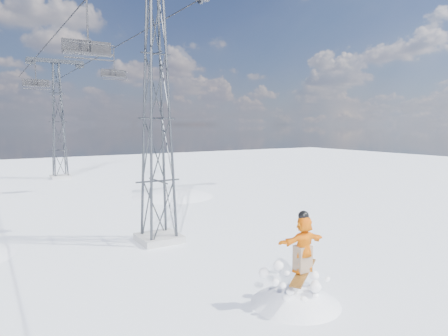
# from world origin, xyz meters

# --- Properties ---
(ground) EXTENTS (120.00, 120.00, 0.00)m
(ground) POSITION_xyz_m (0.00, 0.00, 0.00)
(ground) COLOR white
(ground) RESTS_ON ground
(lift_tower_near) EXTENTS (5.20, 1.80, 11.43)m
(lift_tower_near) POSITION_xyz_m (0.80, 8.00, 5.47)
(lift_tower_near) COLOR #999999
(lift_tower_near) RESTS_ON ground
(lift_tower_far) EXTENTS (5.20, 1.80, 11.43)m
(lift_tower_far) POSITION_xyz_m (0.80, 33.00, 5.47)
(lift_tower_far) COLOR #999999
(lift_tower_far) RESTS_ON ground
(haul_cables) EXTENTS (4.46, 51.00, 0.06)m
(haul_cables) POSITION_xyz_m (0.80, 19.50, 10.85)
(haul_cables) COLOR black
(haul_cables) RESTS_ON ground
(lift_chair_near) EXTENTS (2.20, 0.63, 2.73)m
(lift_chair_near) POSITION_xyz_m (-1.40, 10.66, 8.67)
(lift_chair_near) COLOR black
(lift_chair_near) RESTS_ON ground
(lift_chair_mid) EXTENTS (1.88, 0.54, 2.34)m
(lift_chair_mid) POSITION_xyz_m (3.00, 21.57, 8.98)
(lift_chair_mid) COLOR black
(lift_chair_mid) RESTS_ON ground
(lift_chair_far) EXTENTS (2.13, 0.61, 2.64)m
(lift_chair_far) POSITION_xyz_m (-1.40, 29.59, 8.74)
(lift_chair_far) COLOR black
(lift_chair_far) RESTS_ON ground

